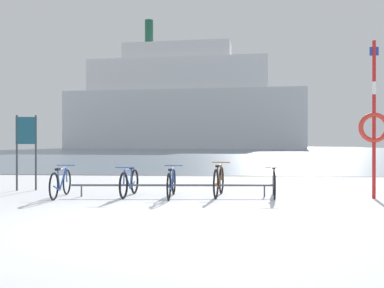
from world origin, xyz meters
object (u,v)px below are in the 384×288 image
Objects in this scene: rescue_post at (374,123)px; info_sign at (26,139)px; bicycle_4 at (274,183)px; bicycle_3 at (219,181)px; ferry_ship at (182,105)px; bicycle_1 at (129,183)px; bicycle_2 at (171,183)px; bicycle_0 at (61,183)px.

info_sign is at bearing 173.91° from rescue_post.
bicycle_4 is at bearing -7.33° from info_sign.
bicycle_3 is 80.82m from ferry_ship.
rescue_post reaches higher than bicycle_4.
bicycle_2 reaches higher than bicycle_1.
bicycle_1 is 2.21m from bicycle_3.
bicycle_0 reaches higher than bicycle_4.
bicycle_1 is at bearing -177.94° from bicycle_4.
rescue_post is 0.07× the size of ferry_ship.
bicycle_1 is 0.93× the size of bicycle_2.
bicycle_0 is 1.05× the size of bicycle_1.
info_sign is (-6.66, 0.86, 1.08)m from bicycle_4.
bicycle_4 is at bearing 177.49° from rescue_post.
bicycle_4 is at bearing 6.38° from bicycle_2.
bicycle_2 is (1.07, -0.15, 0.01)m from bicycle_1.
bicycle_4 is at bearing -82.43° from ferry_ship.
info_sign is 0.04× the size of ferry_ship.
bicycle_1 is 0.03× the size of ferry_ship.
bicycle_3 is (2.20, 0.19, 0.04)m from bicycle_1.
info_sign is (-4.19, 1.13, 1.07)m from bicycle_2.
bicycle_4 is (2.48, 0.28, -0.00)m from bicycle_2.
bicycle_0 is 1.01× the size of bicycle_3.
bicycle_1 is 0.43× the size of rescue_post.
bicycle_0 is 3.84m from bicycle_3.
ferry_ship reaches higher than bicycle_4.
bicycle_1 is at bearing -84.95° from ferry_ship.
info_sign is at bearing 172.67° from bicycle_4.
bicycle_0 is 2.68m from bicycle_2.
rescue_post is (8.98, -0.96, 0.36)m from info_sign.
bicycle_2 is at bearing 3.90° from bicycle_0.
bicycle_0 is at bearing -168.34° from bicycle_1.
bicycle_1 is 80.78m from ferry_ship.
rescue_post reaches higher than bicycle_1.
bicycle_4 is (3.54, 0.13, 0.01)m from bicycle_1.
bicycle_2 is (2.67, 0.18, -0.00)m from bicycle_0.
bicycle_0 is at bearing -176.10° from bicycle_2.
rescue_post is at bearing -2.50° from bicycle_3.
ferry_ship reaches higher than bicycle_1.
bicycle_3 is at bearing 177.52° from bicycle_4.
rescue_post is (2.32, -0.10, 1.44)m from bicycle_4.
bicycle_3 is at bearing 16.46° from bicycle_2.
info_sign is at bearing 162.48° from bicycle_1.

